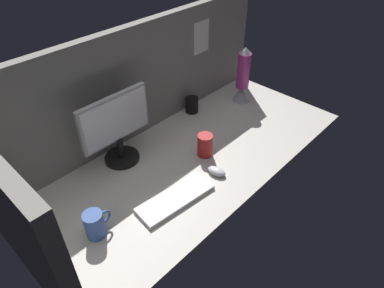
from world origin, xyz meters
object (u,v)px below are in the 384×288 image
(monitor, at_px, (116,127))
(lava_lamp, at_px, (243,79))
(keyboard, at_px, (175,198))
(mug_black_travel, at_px, (192,105))
(mug_red_plastic, at_px, (205,145))
(mug_ceramic_blue, at_px, (95,224))
(mouse, at_px, (217,171))

(monitor, xyz_separation_m, lava_lamp, (0.90, -0.10, -0.05))
(keyboard, xyz_separation_m, mug_black_travel, (0.59, 0.46, 0.04))
(keyboard, height_order, mug_red_plastic, mug_red_plastic)
(mug_ceramic_blue, relative_size, mug_red_plastic, 0.97)
(monitor, xyz_separation_m, mug_black_travel, (0.58, 0.04, -0.15))
(mouse, distance_m, lava_lamp, 0.75)
(monitor, distance_m, mug_ceramic_blue, 0.50)
(monitor, relative_size, lava_lamp, 1.05)
(monitor, height_order, mouse, monitor)
(mug_ceramic_blue, xyz_separation_m, mug_black_travel, (0.94, 0.35, -0.01))
(mouse, relative_size, mug_black_travel, 0.99)
(mouse, bearing_deg, monitor, 108.72)
(mouse, relative_size, mug_ceramic_blue, 0.79)
(keyboard, relative_size, mug_ceramic_blue, 3.06)
(keyboard, relative_size, mouse, 3.85)
(mug_ceramic_blue, bearing_deg, monitor, 40.60)
(monitor, distance_m, mug_red_plastic, 0.46)
(keyboard, bearing_deg, mug_ceramic_blue, 169.76)
(mug_red_plastic, bearing_deg, mug_ceramic_blue, -178.57)
(keyboard, distance_m, mug_black_travel, 0.75)
(mug_black_travel, height_order, mug_red_plastic, mug_red_plastic)
(mug_ceramic_blue, distance_m, mug_black_travel, 1.01)
(mug_ceramic_blue, height_order, lava_lamp, lava_lamp)
(mug_red_plastic, distance_m, lava_lamp, 0.62)
(mug_red_plastic, relative_size, lava_lamp, 0.34)
(mouse, height_order, mug_red_plastic, mug_red_plastic)
(monitor, relative_size, keyboard, 1.04)
(monitor, relative_size, mug_ceramic_blue, 3.18)
(mug_black_travel, bearing_deg, mug_red_plastic, -127.29)
(monitor, distance_m, mug_black_travel, 0.60)
(monitor, distance_m, lava_lamp, 0.91)
(lava_lamp, bearing_deg, mug_red_plastic, -161.13)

